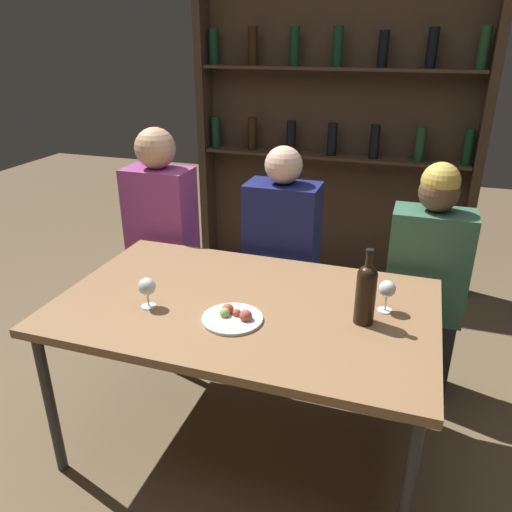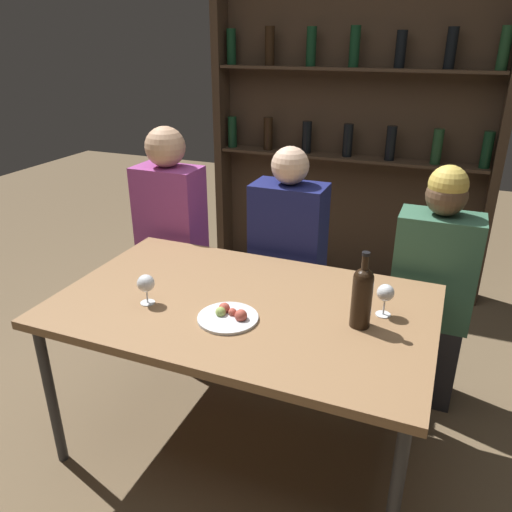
% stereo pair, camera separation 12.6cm
% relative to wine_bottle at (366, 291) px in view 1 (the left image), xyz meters
% --- Properties ---
extents(ground_plane, '(10.00, 10.00, 0.00)m').
position_rel_wine_bottle_xyz_m(ground_plane, '(-0.48, -0.00, -0.87)').
color(ground_plane, brown).
extents(dining_table, '(1.54, 0.95, 0.74)m').
position_rel_wine_bottle_xyz_m(dining_table, '(-0.48, -0.00, -0.19)').
color(dining_table, olive).
rests_on(dining_table, ground_plane).
extents(wine_rack_wall, '(2.02, 0.21, 2.39)m').
position_rel_wine_bottle_xyz_m(wine_rack_wall, '(-0.48, 1.92, 0.38)').
color(wine_rack_wall, '#38281C').
rests_on(wine_rack_wall, ground_plane).
extents(wine_bottle, '(0.08, 0.08, 0.30)m').
position_rel_wine_bottle_xyz_m(wine_bottle, '(0.00, 0.00, 0.00)').
color(wine_bottle, black).
rests_on(wine_bottle, dining_table).
extents(wine_glass_0, '(0.07, 0.07, 0.13)m').
position_rel_wine_bottle_xyz_m(wine_glass_0, '(0.07, 0.11, -0.04)').
color(wine_glass_0, silver).
rests_on(wine_glass_0, dining_table).
extents(wine_glass_1, '(0.07, 0.07, 0.13)m').
position_rel_wine_bottle_xyz_m(wine_glass_1, '(-0.84, -0.16, -0.04)').
color(wine_glass_1, silver).
rests_on(wine_glass_1, dining_table).
extents(food_plate_0, '(0.24, 0.24, 0.05)m').
position_rel_wine_bottle_xyz_m(food_plate_0, '(-0.48, -0.15, -0.12)').
color(food_plate_0, silver).
rests_on(food_plate_0, dining_table).
extents(seated_person_left, '(0.37, 0.22, 1.31)m').
position_rel_wine_bottle_xyz_m(seated_person_left, '(-1.22, 0.65, -0.24)').
color(seated_person_left, '#26262B').
rests_on(seated_person_left, ground_plane).
extents(seated_person_center, '(0.37, 0.22, 1.25)m').
position_rel_wine_bottle_xyz_m(seated_person_center, '(-0.51, 0.65, -0.28)').
color(seated_person_center, '#26262B').
rests_on(seated_person_center, ground_plane).
extents(seated_person_right, '(0.38, 0.22, 1.23)m').
position_rel_wine_bottle_xyz_m(seated_person_right, '(0.23, 0.65, -0.28)').
color(seated_person_right, '#26262B').
rests_on(seated_person_right, ground_plane).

